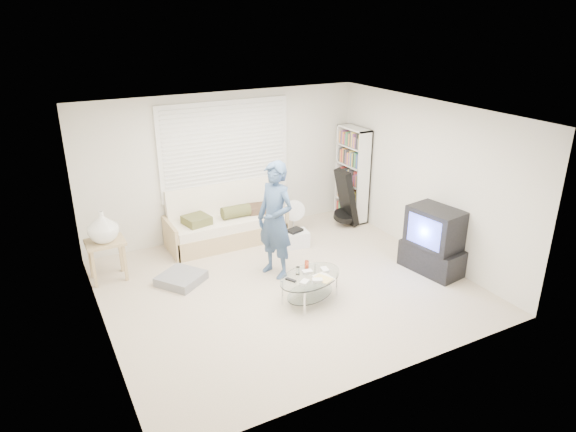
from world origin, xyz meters
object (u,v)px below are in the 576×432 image
futon_sofa (226,224)px  coffee_table (310,281)px  bookshelf (352,174)px  tv_unit (433,241)px

futon_sofa → coffee_table: 2.38m
bookshelf → coffee_table: size_ratio=1.53×
bookshelf → tv_unit: 2.39m
futon_sofa → bookshelf: 2.57m
bookshelf → tv_unit: size_ratio=1.74×
futon_sofa → coffee_table: bearing=-82.8°
bookshelf → coffee_table: bearing=-134.5°
futon_sofa → tv_unit: bearing=-46.1°
futon_sofa → bookshelf: (2.51, -0.12, 0.56)m
futon_sofa → coffee_table: size_ratio=1.74×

